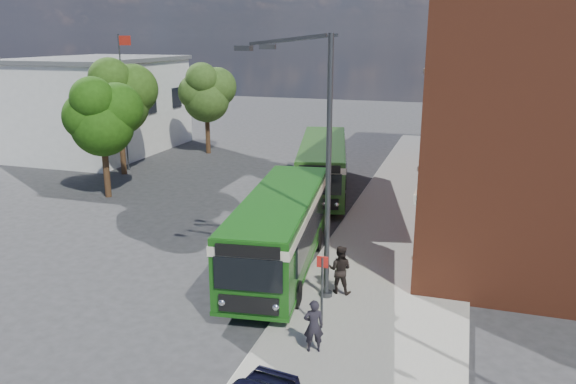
% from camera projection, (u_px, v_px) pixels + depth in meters
% --- Properties ---
extents(ground, '(120.00, 120.00, 0.00)m').
position_uv_depth(ground, '(214.00, 261.00, 23.00)').
color(ground, '#2C2C2F').
rests_on(ground, ground).
extents(pavement, '(6.00, 48.00, 0.15)m').
position_uv_depth(pavement, '(408.00, 217.00, 28.27)').
color(pavement, '#99968B').
rests_on(pavement, ground).
extents(kerb_line, '(0.12, 48.00, 0.01)m').
position_uv_depth(kerb_line, '(349.00, 213.00, 29.18)').
color(kerb_line, beige).
rests_on(kerb_line, ground).
extents(brick_office, '(12.10, 26.00, 14.20)m').
position_uv_depth(brick_office, '(567.00, 76.00, 28.03)').
color(brick_office, brown).
rests_on(brick_office, ground).
extents(white_building, '(9.40, 13.40, 7.30)m').
position_uv_depth(white_building, '(100.00, 105.00, 43.79)').
color(white_building, silver).
rests_on(white_building, ground).
extents(flagpole, '(0.95, 0.10, 9.00)m').
position_uv_depth(flagpole, '(124.00, 97.00, 37.24)').
color(flagpole, '#36383B').
rests_on(flagpole, ground).
extents(street_lamp, '(2.96, 2.38, 9.00)m').
position_uv_depth(street_lamp, '(318.00, 166.00, 18.46)').
color(street_lamp, '#36383B').
rests_on(street_lamp, ground).
extents(bus_stop_sign, '(0.35, 0.08, 2.52)m').
position_uv_depth(bus_stop_sign, '(322.00, 288.00, 17.10)').
color(bus_stop_sign, '#36383B').
rests_on(bus_stop_sign, ground).
extents(bus_front, '(3.81, 10.42, 3.02)m').
position_uv_depth(bus_front, '(280.00, 225.00, 21.76)').
color(bus_front, '#174E11').
rests_on(bus_front, ground).
extents(bus_rear, '(4.92, 11.42, 3.02)m').
position_uv_depth(bus_rear, '(323.00, 162.00, 32.55)').
color(bus_rear, '#29581D').
rests_on(bus_rear, ground).
extents(pedestrian_a, '(0.68, 0.57, 1.59)m').
position_uv_depth(pedestrian_a, '(314.00, 326.00, 15.98)').
color(pedestrian_a, black).
rests_on(pedestrian_a, pavement).
extents(pedestrian_b, '(0.86, 0.68, 1.74)m').
position_uv_depth(pedestrian_b, '(340.00, 269.00, 19.63)').
color(pedestrian_b, black).
rests_on(pedestrian_b, pavement).
extents(tree_left, '(4.05, 3.85, 6.84)m').
position_uv_depth(tree_left, '(102.00, 116.00, 30.84)').
color(tree_left, '#3A2815').
rests_on(tree_left, ground).
extents(tree_mid, '(4.52, 4.29, 7.63)m').
position_uv_depth(tree_mid, '(118.00, 96.00, 35.96)').
color(tree_mid, '#3A2815').
rests_on(tree_mid, ground).
extents(tree_right, '(4.14, 3.94, 7.00)m').
position_uv_depth(tree_right, '(207.00, 92.00, 42.70)').
color(tree_right, '#3A2815').
rests_on(tree_right, ground).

